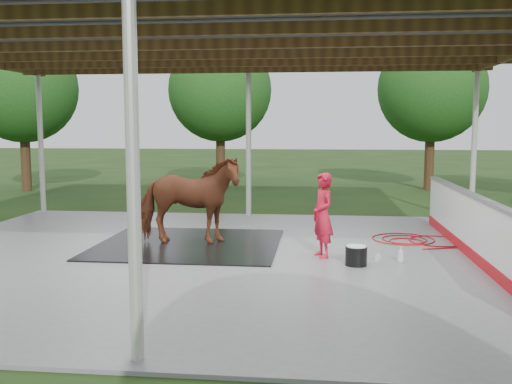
# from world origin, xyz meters

# --- Properties ---
(ground) EXTENTS (100.00, 100.00, 0.00)m
(ground) POSITION_xyz_m (0.00, 0.00, 0.00)
(ground) COLOR #1E3814
(concrete_slab) EXTENTS (12.00, 10.00, 0.05)m
(concrete_slab) POSITION_xyz_m (0.00, 0.00, 0.03)
(concrete_slab) COLOR slate
(concrete_slab) RESTS_ON ground
(pavilion_structure) EXTENTS (12.60, 10.60, 4.05)m
(pavilion_structure) POSITION_xyz_m (0.00, -0.00, 3.97)
(pavilion_structure) COLOR beige
(pavilion_structure) RESTS_ON ground
(dasher_board) EXTENTS (0.16, 8.00, 1.15)m
(dasher_board) POSITION_xyz_m (4.60, 0.00, 0.59)
(dasher_board) COLOR #B70F17
(dasher_board) RESTS_ON concrete_slab
(tree_belt) EXTENTS (28.00, 28.00, 5.80)m
(tree_belt) POSITION_xyz_m (0.30, 0.90, 3.79)
(tree_belt) COLOR #382314
(tree_belt) RESTS_ON ground
(rubber_mat) EXTENTS (3.59, 3.37, 0.03)m
(rubber_mat) POSITION_xyz_m (-0.75, 0.90, 0.06)
(rubber_mat) COLOR black
(rubber_mat) RESTS_ON concrete_slab
(horse) EXTENTS (2.15, 1.15, 1.75)m
(horse) POSITION_xyz_m (-0.75, 0.90, 0.95)
(horse) COLOR brown
(horse) RESTS_ON rubber_mat
(handler) EXTENTS (0.56, 0.66, 1.53)m
(handler) POSITION_xyz_m (1.90, 0.10, 0.81)
(handler) COLOR red
(handler) RESTS_ON concrete_slab
(wash_bucket) EXTENTS (0.37, 0.37, 0.34)m
(wash_bucket) POSITION_xyz_m (2.48, -0.48, 0.22)
(wash_bucket) COLOR black
(wash_bucket) RESTS_ON concrete_slab
(soap_bottle_a) EXTENTS (0.15, 0.15, 0.28)m
(soap_bottle_a) POSITION_xyz_m (3.26, -0.17, 0.19)
(soap_bottle_a) COLOR silver
(soap_bottle_a) RESTS_ON concrete_slab
(soap_bottle_b) EXTENTS (0.10, 0.10, 0.17)m
(soap_bottle_b) POSITION_xyz_m (2.87, -0.12, 0.13)
(soap_bottle_b) COLOR #338CD8
(soap_bottle_b) RESTS_ON concrete_slab
(hose_coil) EXTENTS (2.33, 1.64, 0.02)m
(hose_coil) POSITION_xyz_m (3.81, 1.79, 0.06)
(hose_coil) COLOR #AB0C14
(hose_coil) RESTS_ON concrete_slab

